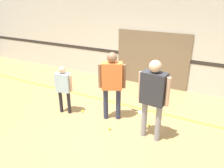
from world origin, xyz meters
The scene contains 12 objects.
ground_plane centered at (0.00, 0.00, 0.00)m, with size 16.00×16.00×0.00m, color tan.
wall_back centered at (0.00, 2.69, 1.60)m, with size 16.00×0.07×3.20m.
wall_panel centered at (0.04, 2.63, 0.94)m, with size 2.51×0.05×1.88m.
floor_stripe centered at (0.00, 0.82, 0.00)m, with size 14.40×0.10×0.01m.
person_instructor centered at (-0.14, 0.00, 1.09)m, with size 0.61×0.46×1.77m.
person_student_left centered at (-1.41, -0.31, 0.82)m, with size 0.49×0.27×1.32m.
person_student_right centered at (1.00, -0.34, 1.13)m, with size 0.69×0.33×1.83m.
racket_spare_on_floor centered at (0.45, 0.63, 0.01)m, with size 0.50×0.30×0.03m.
tennis_ball_near_instructor centered at (0.06, -0.50, 0.03)m, with size 0.07×0.07×0.07m, color #CCE038.
tennis_ball_by_spare_racket centered at (0.52, 0.64, 0.03)m, with size 0.07×0.07×0.07m, color #CCE038.
tennis_ball_stray_left centered at (0.84, 0.09, 0.03)m, with size 0.07×0.07×0.07m, color #CCE038.
tennis_ball_stray_right centered at (-1.00, -0.10, 0.03)m, with size 0.07×0.07×0.07m, color #CCE038.
Camera 1 is at (2.13, -4.40, 3.05)m, focal length 35.00 mm.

